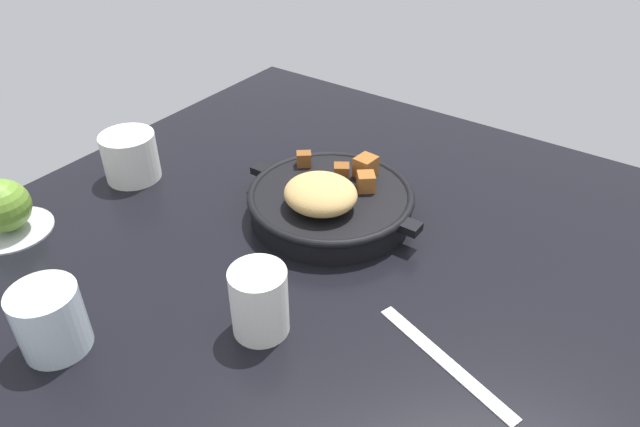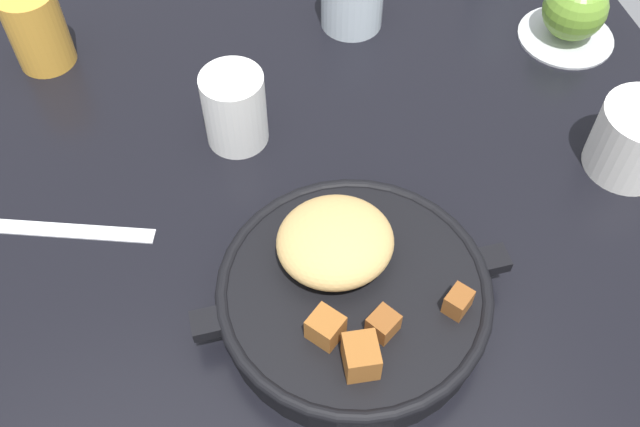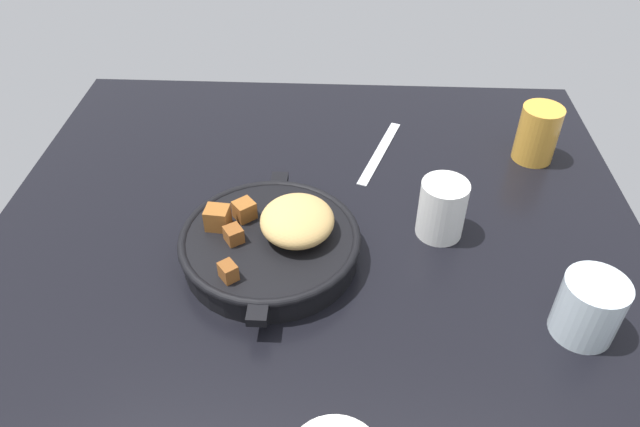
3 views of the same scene
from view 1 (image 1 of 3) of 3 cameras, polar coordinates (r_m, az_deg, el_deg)
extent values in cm
cube|color=black|center=(80.76, 0.20, -3.38)|extent=(93.09, 92.78, 2.40)
cylinder|color=black|center=(83.80, 1.04, 0.91)|extent=(23.21, 23.21, 3.88)
torus|color=black|center=(82.89, 1.05, 1.83)|extent=(23.94, 23.94, 1.20)
cube|color=black|center=(89.72, -5.74, 4.29)|extent=(2.64, 2.40, 1.20)
cube|color=black|center=(77.92, 8.85, -1.36)|extent=(2.64, 2.40, 1.20)
ellipsoid|color=tan|center=(78.72, 0.06, 1.95)|extent=(10.21, 9.63, 4.24)
cube|color=brown|center=(85.85, 2.13, 4.17)|extent=(3.02, 2.98, 2.07)
cube|color=#935623|center=(83.13, 4.52, 3.13)|extent=(3.49, 3.51, 2.56)
cube|color=#935623|center=(86.25, 4.50, 4.61)|extent=(2.94, 3.28, 3.05)
cube|color=brown|center=(88.79, -1.59, 5.36)|extent=(2.82, 2.76, 2.19)
cylinder|color=#B7BABF|center=(92.52, -27.99, -1.35)|extent=(11.28, 11.28, 0.60)
sphere|color=olive|center=(90.47, -28.68, 0.69)|extent=(7.39, 7.39, 7.39)
cube|color=silver|center=(65.95, 12.14, -13.92)|extent=(18.74, 7.76, 0.36)
cylinder|color=silver|center=(96.57, -18.10, 5.34)|extent=(8.52, 8.52, 7.56)
cylinder|color=white|center=(65.32, -5.97, -8.57)|extent=(6.48, 6.48, 8.46)
cylinder|color=silver|center=(69.64, -24.94, -9.45)|extent=(7.36, 7.36, 7.93)
camera|label=2|loc=(0.92, 22.55, 38.85)|focal=41.04mm
camera|label=3|loc=(1.07, -34.43, 34.07)|focal=33.18mm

